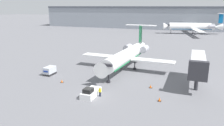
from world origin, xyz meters
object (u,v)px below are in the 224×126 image
at_px(traffic_cone_left, 62,81).
at_px(traffic_cone_right, 151,86).
at_px(worker_near_tug, 100,92).
at_px(airplane_parked_far_left, 193,27).
at_px(airplane_main, 126,55).
at_px(traffic_cone_mid, 160,99).
at_px(pushback_tug, 91,93).
at_px(luggage_cart, 50,71).
at_px(jet_bridge, 198,63).

xyz_separation_m(traffic_cone_left, traffic_cone_right, (17.50, 3.31, 0.01)).
distance_m(worker_near_tug, airplane_parked_far_left, 98.28).
distance_m(traffic_cone_right, airplane_parked_far_left, 90.50).
height_order(airplane_main, traffic_cone_right, airplane_main).
height_order(traffic_cone_left, traffic_cone_mid, traffic_cone_mid).
height_order(worker_near_tug, traffic_cone_right, worker_near_tug).
bearing_deg(traffic_cone_mid, pushback_tug, -169.85).
height_order(pushback_tug, airplane_parked_far_left, airplane_parked_far_left).
bearing_deg(luggage_cart, pushback_tug, -28.68).
bearing_deg(traffic_cone_right, pushback_tug, -139.90).
relative_size(pushback_tug, traffic_cone_mid, 6.78).
bearing_deg(luggage_cart, traffic_cone_left, -32.48).
bearing_deg(traffic_cone_left, worker_near_tug, -20.54).
bearing_deg(pushback_tug, jet_bridge, 35.32).
relative_size(traffic_cone_right, airplane_parked_far_left, 0.02).
height_order(worker_near_tug, traffic_cone_mid, worker_near_tug).
relative_size(airplane_main, jet_bridge, 2.08).
distance_m(traffic_cone_left, jet_bridge, 27.03).
distance_m(airplane_main, pushback_tug, 18.17).
bearing_deg(jet_bridge, airplane_main, 159.84).
relative_size(traffic_cone_left, airplane_parked_far_left, 0.02).
height_order(luggage_cart, traffic_cone_right, luggage_cart).
bearing_deg(pushback_tug, airplane_main, 87.20).
xyz_separation_m(worker_near_tug, jet_bridge, (15.42, 11.59, 3.57)).
bearing_deg(pushback_tug, traffic_cone_mid, 10.15).
bearing_deg(airplane_main, traffic_cone_mid, -56.38).
relative_size(pushback_tug, jet_bridge, 0.36).
relative_size(luggage_cart, jet_bridge, 0.22).
bearing_deg(traffic_cone_mid, luggage_cart, 167.54).
distance_m(pushback_tug, luggage_cart, 15.98).
distance_m(worker_near_tug, traffic_cone_right, 10.26).
height_order(airplane_main, worker_near_tug, airplane_main).
relative_size(airplane_main, luggage_cart, 9.48).
bearing_deg(jet_bridge, pushback_tug, -144.68).
relative_size(airplane_main, worker_near_tug, 15.90).
xyz_separation_m(worker_near_tug, traffic_cone_left, (-10.11, 3.79, -0.60)).
height_order(airplane_main, jet_bridge, airplane_main).
height_order(luggage_cart, traffic_cone_left, luggage_cart).
relative_size(pushback_tug, traffic_cone_right, 7.50).
relative_size(traffic_cone_left, jet_bridge, 0.05).
bearing_deg(airplane_parked_far_left, airplane_main, -99.92).
distance_m(airplane_main, traffic_cone_left, 16.97).
height_order(worker_near_tug, airplane_parked_far_left, airplane_parked_far_left).
bearing_deg(pushback_tug, worker_near_tug, 15.31).
bearing_deg(pushback_tug, traffic_cone_right, 40.10).
bearing_deg(airplane_parked_far_left, traffic_cone_left, -104.06).
bearing_deg(worker_near_tug, traffic_cone_right, 43.83).
height_order(airplane_main, luggage_cart, airplane_main).
bearing_deg(traffic_cone_left, jet_bridge, 17.00).
bearing_deg(luggage_cart, traffic_cone_right, -0.39).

